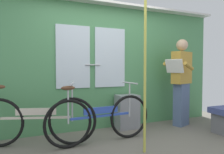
% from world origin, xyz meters
% --- Properties ---
extents(ground_plane, '(5.99, 3.89, 0.04)m').
position_xyz_m(ground_plane, '(0.00, 0.00, -0.02)').
color(ground_plane, '#666056').
extents(train_door_wall, '(4.99, 0.28, 2.33)m').
position_xyz_m(train_door_wall, '(-0.01, 1.14, 1.22)').
color(train_door_wall, '#4C8C56').
rests_on(train_door_wall, ground_plane).
extents(bicycle_near_door, '(1.70, 0.44, 0.90)m').
position_xyz_m(bicycle_near_door, '(-0.30, 0.40, 0.37)').
color(bicycle_near_door, black).
rests_on(bicycle_near_door, ground_plane).
extents(bicycle_leaning_behind, '(1.67, 0.67, 0.92)m').
position_xyz_m(bicycle_leaning_behind, '(-1.21, 0.64, 0.38)').
color(bicycle_leaning_behind, black).
rests_on(bicycle_leaning_behind, ground_plane).
extents(passenger_reading_newspaper, '(0.63, 0.57, 1.69)m').
position_xyz_m(passenger_reading_newspaper, '(1.49, 0.69, 0.90)').
color(passenger_reading_newspaper, slate).
rests_on(passenger_reading_newspaper, ground_plane).
extents(trash_bin_by_wall, '(0.41, 0.28, 0.63)m').
position_xyz_m(trash_bin_by_wall, '(0.42, 0.93, 0.31)').
color(trash_bin_by_wall, gray).
rests_on(trash_bin_by_wall, ground_plane).
extents(handrail_pole, '(0.04, 0.04, 2.29)m').
position_xyz_m(handrail_pole, '(0.12, -0.17, 1.14)').
color(handrail_pole, '#C6C14C').
rests_on(handrail_pole, ground_plane).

